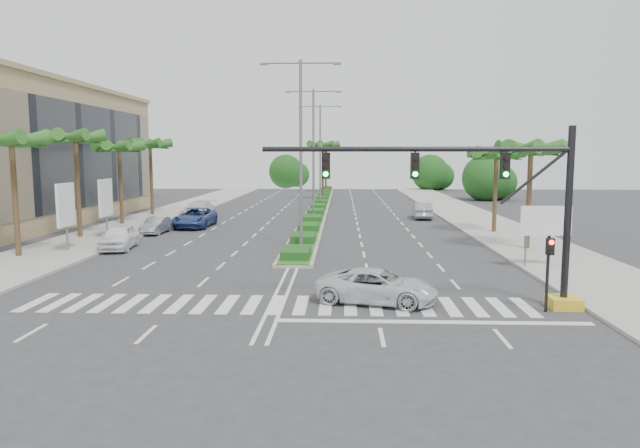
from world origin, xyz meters
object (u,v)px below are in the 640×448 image
object	(u,v)px
car_parked_a	(119,237)
car_parked_d	(198,210)
car_parked_b	(156,225)
car_parked_c	(195,218)
car_crossing	(377,286)
car_right	(422,211)

from	to	relation	value
car_parked_a	car_parked_d	bearing A→B (deg)	80.47
car_parked_b	car_parked_c	world-z (taller)	car_parked_c
car_parked_c	car_crossing	distance (m)	28.02
car_crossing	car_parked_d	bearing A→B (deg)	41.29
car_parked_b	car_crossing	size ratio (longest dim) A/B	0.78
car_parked_d	car_right	xyz separation A→B (m)	(21.50, 1.10, -0.04)
car_parked_c	car_parked_d	distance (m)	6.43
car_crossing	car_right	size ratio (longest dim) A/B	1.07
car_parked_d	car_right	distance (m)	21.53
car_parked_a	car_crossing	bearing A→B (deg)	-46.45
car_parked_c	car_right	xyz separation A→B (m)	(20.13, 7.38, -0.05)
car_parked_c	car_parked_d	bearing A→B (deg)	102.61
car_parked_d	car_right	bearing A→B (deg)	7.37
car_right	car_parked_d	bearing A→B (deg)	5.86
car_parked_a	car_parked_b	bearing A→B (deg)	82.60
car_crossing	car_right	bearing A→B (deg)	3.68
car_parked_a	car_right	bearing A→B (deg)	32.95
car_parked_a	car_parked_c	size ratio (longest dim) A/B	0.80
car_parked_b	car_right	distance (m)	24.92
car_right	car_parked_a	bearing A→B (deg)	43.27
car_parked_c	car_parked_b	bearing A→B (deg)	-116.42
car_parked_c	car_crossing	xyz separation A→B (m)	(13.88, -24.34, -0.12)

